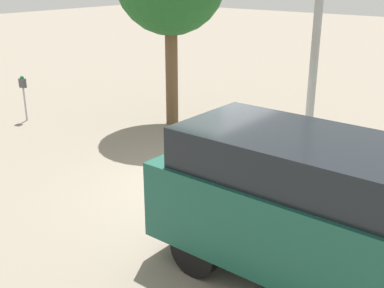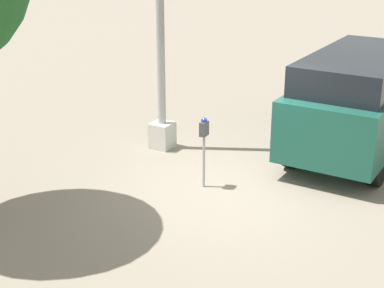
{
  "view_description": "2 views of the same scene",
  "coord_description": "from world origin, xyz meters",
  "px_view_note": "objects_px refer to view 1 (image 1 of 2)",
  "views": [
    {
      "loc": [
        5.21,
        -6.87,
        4.12
      ],
      "look_at": [
        -0.13,
        -0.12,
        0.99
      ],
      "focal_mm": 45.0,
      "sensor_mm": 36.0,
      "label": 1
    },
    {
      "loc": [
        -8.57,
        -4.4,
        4.53
      ],
      "look_at": [
        -0.28,
        0.58,
        0.86
      ],
      "focal_mm": 55.0,
      "sensor_mm": 36.0,
      "label": 2
    }
  ],
  "objects_px": {
    "parking_meter_near": "(210,137)",
    "parked_van": "(316,209)",
    "parking_meter_far": "(23,88)",
    "lamp_post": "(313,72)"
  },
  "relations": [
    {
      "from": "parking_meter_near",
      "to": "parked_van",
      "type": "bearing_deg",
      "value": -37.04
    },
    {
      "from": "parking_meter_far",
      "to": "parked_van",
      "type": "height_order",
      "value": "parked_van"
    },
    {
      "from": "parking_meter_near",
      "to": "lamp_post",
      "type": "xyz_separation_m",
      "value": [
        1.27,
        1.75,
        1.19
      ]
    },
    {
      "from": "parked_van",
      "to": "parking_meter_near",
      "type": "bearing_deg",
      "value": 149.36
    },
    {
      "from": "parked_van",
      "to": "parking_meter_far",
      "type": "bearing_deg",
      "value": 168.52
    },
    {
      "from": "parking_meter_far",
      "to": "parked_van",
      "type": "distance_m",
      "value": 10.04
    },
    {
      "from": "parking_meter_near",
      "to": "parked_van",
      "type": "height_order",
      "value": "parked_van"
    },
    {
      "from": "parking_meter_near",
      "to": "parked_van",
      "type": "distance_m",
      "value": 3.61
    },
    {
      "from": "parking_meter_far",
      "to": "lamp_post",
      "type": "distance_m",
      "value": 8.24
    },
    {
      "from": "lamp_post",
      "to": "parked_van",
      "type": "distance_m",
      "value": 4.16
    }
  ]
}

